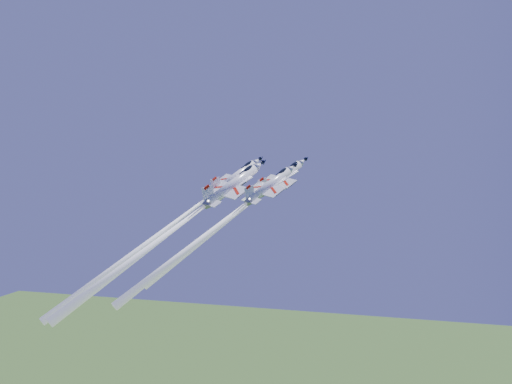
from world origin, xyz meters
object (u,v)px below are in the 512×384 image
(jet_lead, at_px, (237,213))
(jet_left, at_px, (169,227))
(jet_right, at_px, (219,225))
(jet_slot, at_px, (174,229))

(jet_lead, height_order, jet_left, jet_left)
(jet_lead, xyz_separation_m, jet_right, (-1.16, -7.94, -1.71))
(jet_left, xyz_separation_m, jet_right, (11.97, -3.00, 1.06))
(jet_lead, relative_size, jet_right, 0.97)
(jet_lead, xyz_separation_m, jet_slot, (-10.35, -8.63, -2.74))
(jet_left, height_order, jet_slot, jet_left)
(jet_left, bearing_deg, jet_right, 23.64)
(jet_left, bearing_deg, jet_slot, -15.33)
(jet_lead, height_order, jet_right, jet_lead)
(jet_right, relative_size, jet_slot, 0.87)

